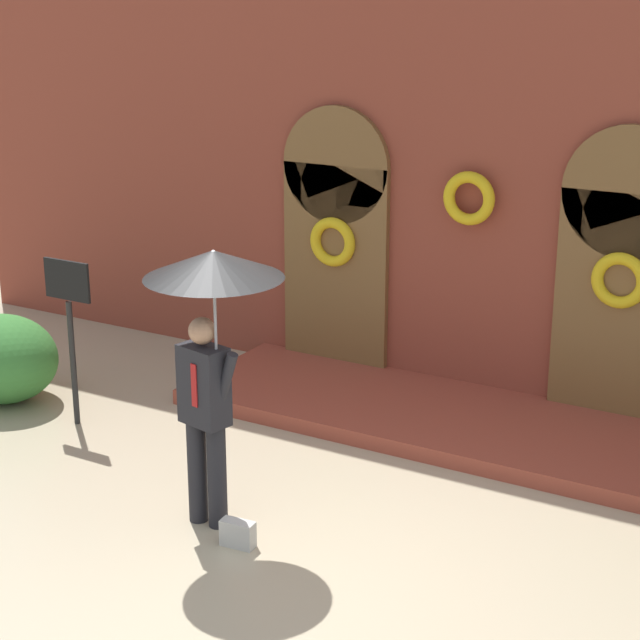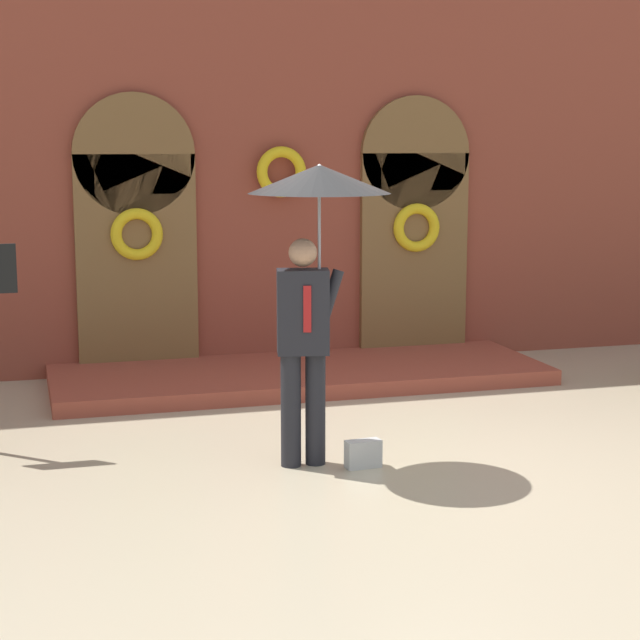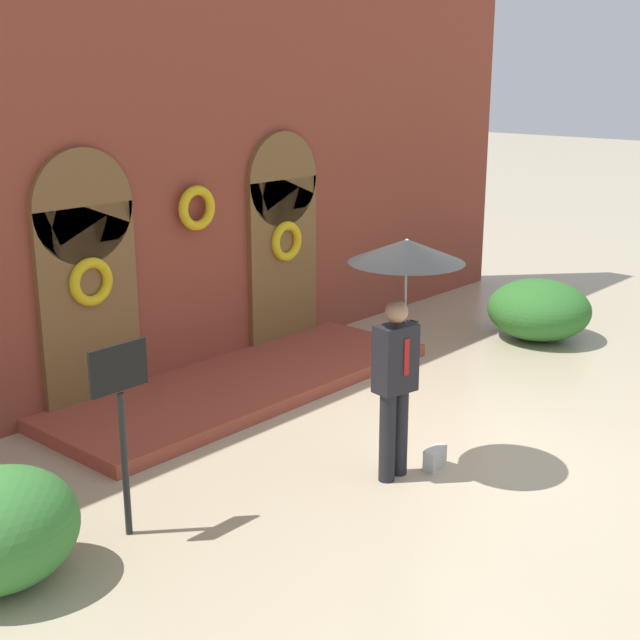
# 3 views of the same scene
# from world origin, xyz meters

# --- Properties ---
(ground_plane) EXTENTS (80.00, 80.00, 0.00)m
(ground_plane) POSITION_xyz_m (0.00, 0.00, 0.00)
(ground_plane) COLOR tan
(building_facade) EXTENTS (14.00, 2.30, 5.60)m
(building_facade) POSITION_xyz_m (-0.00, 4.15, 2.68)
(building_facade) COLOR brown
(building_facade) RESTS_ON ground
(person_with_umbrella) EXTENTS (1.10, 1.10, 2.36)m
(person_with_umbrella) POSITION_xyz_m (-0.63, 0.20, 1.91)
(person_with_umbrella) COLOR black
(person_with_umbrella) RESTS_ON ground
(handbag) EXTENTS (0.29, 0.14, 0.22)m
(handbag) POSITION_xyz_m (-0.30, 0.00, 0.11)
(handbag) COLOR #B7B7B2
(handbag) RESTS_ON ground
(sign_post) EXTENTS (0.56, 0.06, 1.72)m
(sign_post) POSITION_xyz_m (-3.13, 1.24, 1.16)
(sign_post) COLOR black
(sign_post) RESTS_ON ground
(shrub_left) EXTENTS (1.24, 1.10, 0.95)m
(shrub_left) POSITION_xyz_m (-4.24, 1.34, 0.47)
(shrub_left) COLOR #387A33
(shrub_left) RESTS_ON ground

